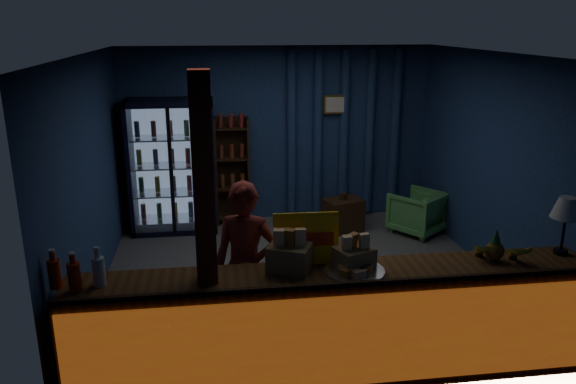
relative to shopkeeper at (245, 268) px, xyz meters
name	(u,v)px	position (x,y,z in m)	size (l,w,h in m)	color
ground	(300,277)	(0.72, 1.39, -0.80)	(4.60, 4.60, 0.00)	#515154
room_walls	(301,149)	(0.72, 1.39, 0.77)	(4.60, 4.60, 4.60)	navy
counter	(336,324)	(0.72, -0.52, -0.32)	(4.40, 0.57, 0.99)	brown
support_post	(206,239)	(-0.33, -0.51, 0.50)	(0.16, 0.16, 2.60)	maroon
beverage_cooler	(173,167)	(-0.83, 3.30, 0.14)	(1.20, 0.62, 1.90)	black
bottle_shelf	(232,171)	(0.02, 3.45, 0.00)	(0.50, 0.28, 1.60)	#362011
curtain_folds	(344,134)	(1.72, 3.53, 0.50)	(1.74, 0.14, 2.50)	navy
framed_picture	(336,105)	(1.57, 3.48, 0.95)	(0.36, 0.04, 0.28)	#B98D2E
shopkeeper	(245,268)	(0.00, 0.00, 0.00)	(0.58, 0.38, 1.59)	maroon
green_chair	(417,212)	(2.62, 2.65, -0.49)	(0.65, 0.67, 0.61)	#55AA55
side_table	(343,215)	(1.58, 2.86, -0.56)	(0.61, 0.51, 0.57)	#362011
yellow_sign	(306,239)	(0.50, -0.29, 0.38)	(0.56, 0.13, 0.44)	yellow
soda_bottles	(76,273)	(-1.33, -0.52, 0.28)	(0.43, 0.18, 0.32)	red
snack_box_left	(290,255)	(0.35, -0.40, 0.28)	(0.42, 0.39, 0.36)	olive
snack_box_centre	(354,257)	(0.87, -0.48, 0.26)	(0.36, 0.34, 0.31)	olive
pastry_tray	(355,270)	(0.86, -0.54, 0.18)	(0.50, 0.50, 0.08)	silver
banana_bunches	(499,251)	(2.16, -0.45, 0.24)	(0.49, 0.29, 0.16)	yellow
table_lamp	(567,210)	(2.77, -0.41, 0.56)	(0.27, 0.27, 0.52)	black
pineapple	(495,248)	(2.11, -0.47, 0.27)	(0.16, 0.16, 0.28)	brown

